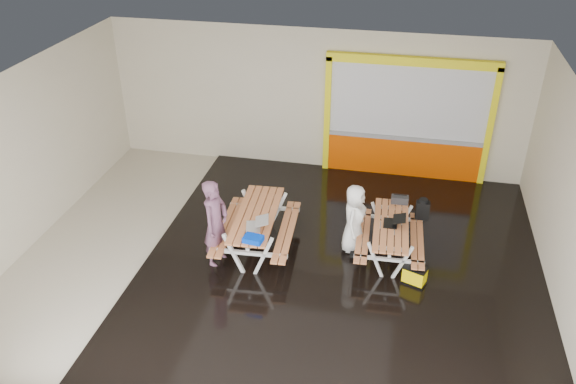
% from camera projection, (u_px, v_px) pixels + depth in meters
% --- Properties ---
extents(room, '(10.02, 8.02, 3.52)m').
position_uv_depth(room, '(278.00, 181.00, 10.48)').
color(room, beige).
rests_on(room, ground).
extents(deck, '(7.50, 7.98, 0.05)m').
position_uv_depth(deck, '(342.00, 266.00, 11.13)').
color(deck, black).
rests_on(deck, room).
extents(kiosk, '(3.88, 0.16, 3.00)m').
position_uv_depth(kiosk, '(406.00, 122.00, 13.57)').
color(kiosk, '#DC4900').
rests_on(kiosk, room).
extents(picnic_table_left, '(1.57, 2.22, 0.86)m').
position_uv_depth(picnic_table_left, '(257.00, 222.00, 11.30)').
color(picnic_table_left, '#BE7446').
rests_on(picnic_table_left, deck).
extents(picnic_table_right, '(1.34, 1.93, 0.75)m').
position_uv_depth(picnic_table_right, '(390.00, 232.00, 11.14)').
color(picnic_table_right, '#BE7446').
rests_on(picnic_table_right, deck).
extents(person_left, '(0.56, 0.73, 1.78)m').
position_uv_depth(person_left, '(216.00, 224.00, 10.81)').
color(person_left, '#684158').
rests_on(person_left, deck).
extents(person_right, '(0.53, 0.74, 1.41)m').
position_uv_depth(person_right, '(354.00, 218.00, 11.17)').
color(person_right, white).
rests_on(person_right, deck).
extents(laptop_left, '(0.50, 0.47, 0.18)m').
position_uv_depth(laptop_left, '(256.00, 224.00, 10.76)').
color(laptop_left, silver).
rests_on(laptop_left, picnic_table_left).
extents(laptop_right, '(0.41, 0.36, 0.17)m').
position_uv_depth(laptop_right, '(394.00, 222.00, 11.03)').
color(laptop_right, black).
rests_on(laptop_right, picnic_table_right).
extents(blue_pouch, '(0.37, 0.28, 0.10)m').
position_uv_depth(blue_pouch, '(253.00, 239.00, 10.37)').
color(blue_pouch, '#0031C1').
rests_on(blue_pouch, picnic_table_left).
extents(toolbox, '(0.35, 0.18, 0.20)m').
position_uv_depth(toolbox, '(400.00, 200.00, 11.69)').
color(toolbox, black).
rests_on(toolbox, picnic_table_right).
extents(backpack, '(0.27, 0.18, 0.45)m').
position_uv_depth(backpack, '(423.00, 209.00, 11.65)').
color(backpack, black).
rests_on(backpack, picnic_table_right).
extents(dark_case, '(0.37, 0.30, 0.13)m').
position_uv_depth(dark_case, '(360.00, 253.00, 11.33)').
color(dark_case, black).
rests_on(dark_case, deck).
extents(fluke_bag, '(0.49, 0.41, 0.36)m').
position_uv_depth(fluke_bag, '(415.00, 275.00, 10.56)').
color(fluke_bag, black).
rests_on(fluke_bag, deck).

